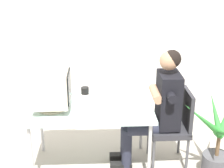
{
  "coord_description": "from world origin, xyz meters",
  "views": [
    {
      "loc": [
        0.08,
        -3.15,
        2.23
      ],
      "look_at": [
        0.23,
        0.0,
        0.98
      ],
      "focal_mm": 53.33,
      "sensor_mm": 36.0,
      "label": 1
    }
  ],
  "objects_px": {
    "keyboard": "(83,104)",
    "potted_plant": "(218,144)",
    "person_seated": "(157,106)",
    "desk_mug": "(85,92)",
    "office_chair": "(174,123)",
    "crt_monitor": "(51,87)",
    "desk": "(91,111)"
  },
  "relations": [
    {
      "from": "crt_monitor",
      "to": "potted_plant",
      "type": "height_order",
      "value": "crt_monitor"
    },
    {
      "from": "keyboard",
      "to": "person_seated",
      "type": "relative_size",
      "value": 0.37
    },
    {
      "from": "desk",
      "to": "person_seated",
      "type": "distance_m",
      "value": 0.71
    },
    {
      "from": "keyboard",
      "to": "desk",
      "type": "bearing_deg",
      "value": -23.46
    },
    {
      "from": "potted_plant",
      "to": "keyboard",
      "type": "bearing_deg",
      "value": 168.06
    },
    {
      "from": "crt_monitor",
      "to": "keyboard",
      "type": "distance_m",
      "value": 0.39
    },
    {
      "from": "person_seated",
      "to": "desk_mug",
      "type": "distance_m",
      "value": 0.82
    },
    {
      "from": "office_chair",
      "to": "desk_mug",
      "type": "height_order",
      "value": "office_chair"
    },
    {
      "from": "keyboard",
      "to": "office_chair",
      "type": "height_order",
      "value": "office_chair"
    },
    {
      "from": "person_seated",
      "to": "potted_plant",
      "type": "distance_m",
      "value": 0.73
    },
    {
      "from": "person_seated",
      "to": "desk_mug",
      "type": "height_order",
      "value": "person_seated"
    },
    {
      "from": "office_chair",
      "to": "desk_mug",
      "type": "distance_m",
      "value": 1.04
    },
    {
      "from": "keyboard",
      "to": "potted_plant",
      "type": "distance_m",
      "value": 1.47
    },
    {
      "from": "potted_plant",
      "to": "desk_mug",
      "type": "xyz_separation_m",
      "value": [
        -1.37,
        0.53,
        0.39
      ]
    },
    {
      "from": "crt_monitor",
      "to": "keyboard",
      "type": "xyz_separation_m",
      "value": [
        0.31,
        0.09,
        -0.23
      ]
    },
    {
      "from": "desk_mug",
      "to": "desk",
      "type": "bearing_deg",
      "value": -76.88
    },
    {
      "from": "desk",
      "to": "office_chair",
      "type": "xyz_separation_m",
      "value": [
        0.91,
        0.02,
        -0.18
      ]
    },
    {
      "from": "keyboard",
      "to": "person_seated",
      "type": "height_order",
      "value": "person_seated"
    },
    {
      "from": "office_chair",
      "to": "desk_mug",
      "type": "relative_size",
      "value": 8.08
    },
    {
      "from": "keyboard",
      "to": "desk_mug",
      "type": "xyz_separation_m",
      "value": [
        0.02,
        0.24,
        0.04
      ]
    },
    {
      "from": "keyboard",
      "to": "office_chair",
      "type": "relative_size",
      "value": 0.56
    },
    {
      "from": "desk_mug",
      "to": "office_chair",
      "type": "bearing_deg",
      "value": -14.31
    },
    {
      "from": "keyboard",
      "to": "potted_plant",
      "type": "relative_size",
      "value": 0.54
    },
    {
      "from": "potted_plant",
      "to": "desk_mug",
      "type": "bearing_deg",
      "value": 158.85
    },
    {
      "from": "crt_monitor",
      "to": "desk_mug",
      "type": "xyz_separation_m",
      "value": [
        0.32,
        0.32,
        -0.19
      ]
    },
    {
      "from": "office_chair",
      "to": "potted_plant",
      "type": "bearing_deg",
      "value": -35.25
    },
    {
      "from": "keyboard",
      "to": "desk_mug",
      "type": "relative_size",
      "value": 4.53
    },
    {
      "from": "crt_monitor",
      "to": "person_seated",
      "type": "relative_size",
      "value": 0.33
    },
    {
      "from": "keyboard",
      "to": "potted_plant",
      "type": "height_order",
      "value": "potted_plant"
    },
    {
      "from": "crt_monitor",
      "to": "person_seated",
      "type": "height_order",
      "value": "person_seated"
    },
    {
      "from": "desk",
      "to": "person_seated",
      "type": "xyz_separation_m",
      "value": [
        0.71,
        0.02,
        0.03
      ]
    },
    {
      "from": "desk",
      "to": "office_chair",
      "type": "relative_size",
      "value": 1.49
    }
  ]
}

